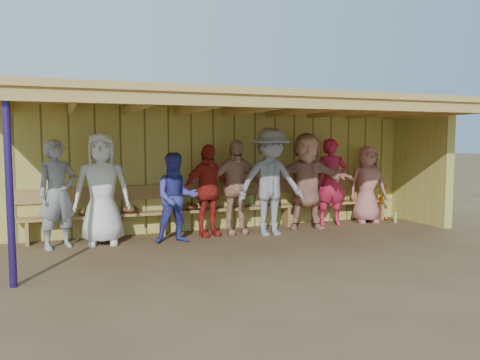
% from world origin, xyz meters
% --- Properties ---
extents(ground, '(90.00, 90.00, 0.00)m').
position_xyz_m(ground, '(0.00, 0.00, 0.00)').
color(ground, brown).
rests_on(ground, ground).
extents(player_a, '(0.77, 0.66, 1.79)m').
position_xyz_m(player_a, '(-3.10, 0.58, 0.89)').
color(player_a, gray).
rests_on(player_a, ground).
extents(player_b, '(0.99, 0.71, 1.90)m').
position_xyz_m(player_b, '(-2.39, 0.64, 0.95)').
color(player_b, white).
rests_on(player_b, ground).
extents(player_c, '(0.79, 0.64, 1.56)m').
position_xyz_m(player_c, '(-1.19, 0.32, 0.78)').
color(player_c, '#373B98').
rests_on(player_c, ground).
extents(player_d, '(1.06, 0.62, 1.70)m').
position_xyz_m(player_d, '(-0.53, 0.67, 0.85)').
color(player_d, '#B0241C').
rests_on(player_d, ground).
extents(player_e, '(1.32, 0.78, 2.00)m').
position_xyz_m(player_e, '(0.60, 0.32, 1.00)').
color(player_e, gray).
rests_on(player_e, ground).
extents(player_f, '(1.87, 1.07, 1.92)m').
position_xyz_m(player_f, '(1.52, 0.62, 0.96)').
color(player_f, tan).
rests_on(player_f, ground).
extents(player_g, '(0.75, 0.59, 1.80)m').
position_xyz_m(player_g, '(2.20, 0.81, 0.90)').
color(player_g, '#C92041').
rests_on(player_g, ground).
extents(player_h, '(0.89, 0.68, 1.65)m').
position_xyz_m(player_h, '(3.10, 0.81, 0.82)').
color(player_h, '#B56C66').
rests_on(player_h, ground).
extents(player_extra, '(1.06, 0.46, 1.78)m').
position_xyz_m(player_extra, '(0.02, 0.68, 0.89)').
color(player_extra, tan).
rests_on(player_extra, ground).
extents(dugout_structure, '(8.80, 3.20, 2.50)m').
position_xyz_m(dugout_structure, '(0.39, 0.69, 1.69)').
color(dugout_structure, tan).
rests_on(dugout_structure, ground).
extents(bench, '(7.60, 0.34, 0.93)m').
position_xyz_m(bench, '(0.00, 1.12, 0.53)').
color(bench, '#AB8249').
rests_on(bench, ground).
extents(dugout_equipment, '(6.48, 0.62, 0.80)m').
position_xyz_m(dugout_equipment, '(-0.81, 0.99, 0.49)').
color(dugout_equipment, orange).
rests_on(dugout_equipment, ground).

